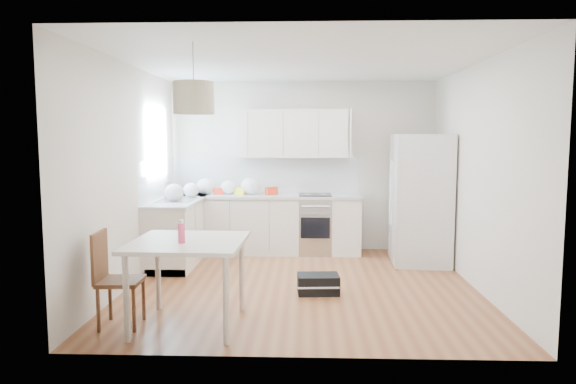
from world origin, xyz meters
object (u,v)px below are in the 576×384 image
at_px(dining_table, 188,250).
at_px(gym_bag, 318,284).
at_px(refrigerator, 421,199).
at_px(dining_chair, 121,279).

height_order(dining_table, gym_bag, dining_table).
distance_m(refrigerator, dining_chair, 4.37).
relative_size(refrigerator, dining_chair, 2.01).
bearing_deg(dining_table, dining_chair, -174.84).
relative_size(dining_table, gym_bag, 2.27).
bearing_deg(gym_bag, dining_table, -143.81).
height_order(refrigerator, dining_table, refrigerator).
xyz_separation_m(refrigerator, gym_bag, (-1.52, -1.56, -0.82)).
relative_size(refrigerator, gym_bag, 3.90).
height_order(dining_chair, gym_bag, dining_chair).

